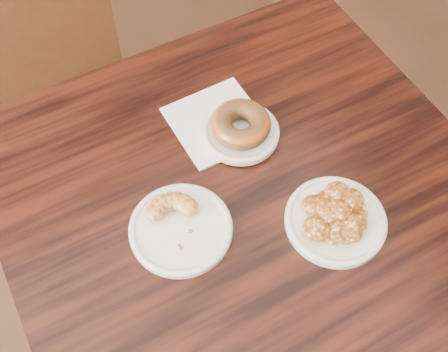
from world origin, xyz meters
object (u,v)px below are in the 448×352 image
glazed_donut (241,124)px  cruller_fragment (180,223)px  cafe_table (245,282)px  apple_fritter (338,215)px  chair_far (37,50)px

glazed_donut → cruller_fragment: size_ratio=1.01×
cafe_table → cruller_fragment: cruller_fragment is taller
apple_fritter → cruller_fragment: bearing=153.0°
chair_far → apple_fritter: chair_far is taller
glazed_donut → cafe_table: bearing=-113.2°
chair_far → apple_fritter: 1.06m
cafe_table → cruller_fragment: 0.42m
chair_far → cruller_fragment: size_ratio=8.22×
apple_fritter → cruller_fragment: 0.26m
chair_far → glazed_donut: (0.22, -0.74, 0.34)m
chair_far → cruller_fragment: bearing=97.4°
apple_fritter → glazed_donut: bearing=100.1°
chair_far → apple_fritter: (0.26, -0.98, 0.33)m
cafe_table → glazed_donut: 0.43m
glazed_donut → cruller_fragment: bearing=-147.8°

